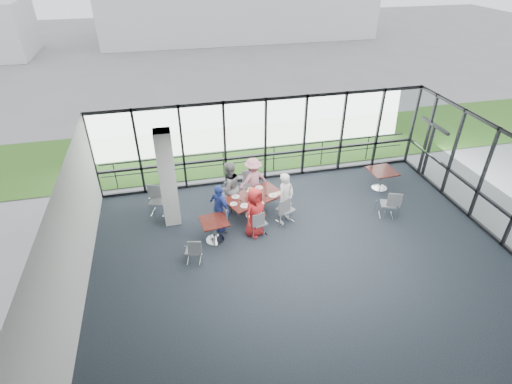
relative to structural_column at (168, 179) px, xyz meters
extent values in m
cube|color=#1B232B|center=(3.60, -3.00, -1.61)|extent=(12.00, 10.00, 0.02)
cube|color=white|center=(3.60, -3.00, 1.60)|extent=(12.00, 10.00, 0.04)
cube|color=silver|center=(-2.40, -3.00, 0.00)|extent=(0.10, 10.00, 3.20)
cube|color=white|center=(3.60, 2.00, 0.00)|extent=(12.00, 0.10, 3.20)
cube|color=white|center=(9.60, -3.00, 0.00)|extent=(0.10, 10.00, 3.20)
cube|color=black|center=(9.60, 0.75, -0.55)|extent=(0.12, 1.60, 2.10)
cube|color=silver|center=(0.00, 0.00, 0.00)|extent=(0.50, 0.50, 3.20)
cube|color=slate|center=(3.60, 7.00, -1.62)|extent=(80.00, 70.00, 0.02)
cube|color=#375D1B|center=(3.60, 5.00, -1.59)|extent=(80.00, 5.00, 0.01)
cube|color=silver|center=(7.60, 29.00, 1.40)|extent=(24.00, 10.00, 6.00)
cylinder|color=#2D2D33|center=(3.60, 2.60, -1.10)|extent=(12.00, 0.06, 0.06)
cube|color=#36120F|center=(2.65, -0.28, -0.87)|extent=(2.13, 1.67, 0.04)
cylinder|color=silver|center=(2.65, -0.28, -1.25)|extent=(0.12, 0.12, 0.71)
cylinder|color=silver|center=(2.65, -0.28, -1.59)|extent=(0.56, 0.56, 0.03)
cube|color=#36120F|center=(1.19, -1.31, -0.87)|extent=(0.88, 0.88, 0.04)
cylinder|color=silver|center=(1.19, -1.31, -1.25)|extent=(0.12, 0.12, 0.71)
cube|color=#36120F|center=(7.55, 0.32, -0.87)|extent=(0.96, 0.96, 0.04)
cylinder|color=silver|center=(7.55, 0.32, -1.25)|extent=(0.12, 0.12, 0.71)
imported|color=red|center=(2.45, -1.27, -0.77)|extent=(0.96, 0.90, 1.65)
imported|color=silver|center=(3.55, -0.82, -0.72)|extent=(0.79, 0.75, 1.76)
imported|color=slate|center=(1.92, 0.22, -0.70)|extent=(1.02, 0.83, 1.80)
imported|color=#D17F91|center=(2.82, 0.60, -0.78)|extent=(1.17, 0.81, 1.65)
imported|color=#2F48A9|center=(1.45, -0.73, -0.80)|extent=(0.88, 1.07, 1.60)
cylinder|color=white|center=(2.24, -0.76, -0.84)|extent=(0.28, 0.28, 0.01)
cylinder|color=white|center=(3.26, -0.38, -0.84)|extent=(0.27, 0.27, 0.01)
cylinder|color=white|center=(2.06, -0.18, -0.84)|extent=(0.26, 0.26, 0.01)
cylinder|color=white|center=(2.93, 0.18, -0.84)|extent=(0.26, 0.26, 0.01)
cylinder|color=white|center=(1.92, -0.58, -0.84)|extent=(0.24, 0.24, 0.01)
cylinder|color=white|center=(2.49, -0.62, -0.79)|extent=(0.06, 0.06, 0.13)
cylinder|color=white|center=(3.04, -0.35, -0.78)|extent=(0.07, 0.07, 0.14)
cylinder|color=white|center=(2.56, -0.05, -0.78)|extent=(0.07, 0.07, 0.14)
cylinder|color=white|center=(2.13, -0.63, -0.78)|extent=(0.07, 0.07, 0.14)
cube|color=silver|center=(2.72, -0.71, -0.85)|extent=(0.34, 0.26, 0.00)
cube|color=silver|center=(3.47, -0.30, -0.85)|extent=(0.33, 0.26, 0.00)
cube|color=silver|center=(2.63, 0.11, -0.85)|extent=(0.36, 0.40, 0.00)
cube|color=black|center=(2.73, -0.26, -0.83)|extent=(0.10, 0.07, 0.04)
cylinder|color=#B01200|center=(2.61, -0.28, -0.76)|extent=(0.06, 0.06, 0.18)
cylinder|color=#1F7223|center=(2.70, -0.26, -0.75)|extent=(0.05, 0.05, 0.20)
camera|label=1|loc=(0.25, -10.86, 6.24)|focal=28.00mm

